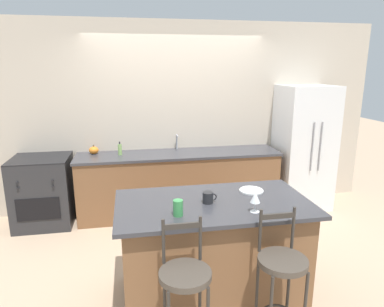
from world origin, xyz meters
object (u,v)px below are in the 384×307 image
(oven_range, at_px, (44,191))
(dinner_plate, at_px, (251,190))
(tumbler_cup, at_px, (178,208))
(pumpkin_decoration, at_px, (94,150))
(refrigerator, at_px, (303,147))
(soap_bottle, at_px, (120,149))
(wine_glass, at_px, (255,198))
(bar_stool_near, at_px, (185,288))
(coffee_mug, at_px, (208,198))
(bar_stool_far, at_px, (281,274))

(oven_range, bearing_deg, dinner_plate, -36.34)
(dinner_plate, xyz_separation_m, tumbler_cup, (-0.76, -0.42, 0.06))
(tumbler_cup, bearing_deg, pumpkin_decoration, 110.51)
(oven_range, distance_m, tumbler_cup, 2.63)
(refrigerator, bearing_deg, dinner_plate, -130.43)
(oven_range, xyz_separation_m, soap_bottle, (1.02, 0.05, 0.51))
(oven_range, xyz_separation_m, wine_glass, (2.14, -2.13, 0.58))
(bar_stool_near, height_order, coffee_mug, bar_stool_near)
(bar_stool_far, height_order, tumbler_cup, tumbler_cup)
(soap_bottle, bearing_deg, bar_stool_far, -64.82)
(coffee_mug, bearing_deg, dinner_plate, 23.59)
(bar_stool_near, bearing_deg, soap_bottle, 100.35)
(refrigerator, bearing_deg, bar_stool_far, -120.56)
(coffee_mug, relative_size, soap_bottle, 0.68)
(refrigerator, height_order, oven_range, refrigerator)
(refrigerator, height_order, bar_stool_far, refrigerator)
(wine_glass, relative_size, tumbler_cup, 1.34)
(refrigerator, xyz_separation_m, wine_glass, (-1.56, -2.12, 0.14))
(bar_stool_near, xyz_separation_m, pumpkin_decoration, (-0.83, 2.71, 0.38))
(refrigerator, height_order, tumbler_cup, refrigerator)
(tumbler_cup, bearing_deg, oven_range, 125.90)
(bar_stool_near, xyz_separation_m, wine_glass, (0.64, 0.40, 0.47))
(bar_stool_near, relative_size, bar_stool_far, 1.00)
(oven_range, distance_m, wine_glass, 3.07)
(soap_bottle, bearing_deg, tumbler_cup, -77.10)
(bar_stool_far, relative_size, tumbler_cup, 8.06)
(soap_bottle, bearing_deg, dinner_plate, -54.03)
(soap_bottle, bearing_deg, refrigerator, -1.37)
(bar_stool_near, distance_m, wine_glass, 0.89)
(refrigerator, distance_m, soap_bottle, 2.67)
(oven_range, bearing_deg, pumpkin_decoration, 15.03)
(pumpkin_decoration, height_order, soap_bottle, soap_bottle)
(bar_stool_near, xyz_separation_m, coffee_mug, (0.31, 0.65, 0.40))
(wine_glass, xyz_separation_m, tumbler_cup, (-0.62, 0.04, -0.06))
(bar_stool_far, bearing_deg, wine_glass, 103.20)
(bar_stool_far, distance_m, soap_bottle, 2.85)
(oven_range, xyz_separation_m, bar_stool_near, (1.49, -2.53, 0.11))
(oven_range, height_order, bar_stool_near, bar_stool_near)
(wine_glass, height_order, coffee_mug, wine_glass)
(refrigerator, height_order, coffee_mug, refrigerator)
(tumbler_cup, bearing_deg, coffee_mug, 35.83)
(wine_glass, distance_m, tumbler_cup, 0.63)
(bar_stool_near, relative_size, dinner_plate, 4.57)
(dinner_plate, bearing_deg, pumpkin_decoration, 131.01)
(bar_stool_near, bearing_deg, oven_range, 120.54)
(coffee_mug, distance_m, soap_bottle, 2.08)
(pumpkin_decoration, xyz_separation_m, soap_bottle, (0.36, -0.13, 0.03))
(bar_stool_far, distance_m, wine_glass, 0.60)
(oven_range, xyz_separation_m, tumbler_cup, (1.51, -2.09, 0.52))
(refrigerator, height_order, bar_stool_near, refrigerator)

